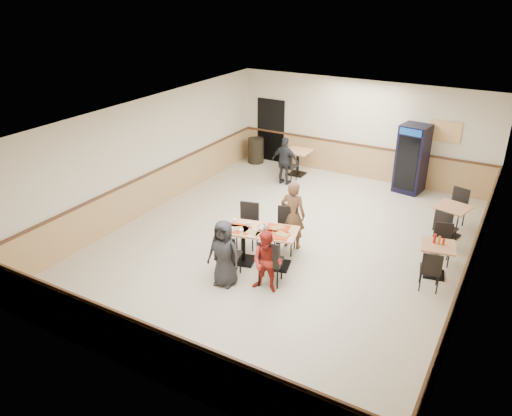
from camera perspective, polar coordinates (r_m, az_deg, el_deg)
The scene contains 20 objects.
ground at distance 11.81m, azimuth 3.53°, elevation -3.97°, with size 10.00×10.00×0.00m, color beige.
room_shell at distance 13.21m, azimuth 15.49°, elevation 1.17°, with size 10.00×10.00×10.00m.
main_table at distance 10.69m, azimuth 0.52°, elevation -3.82°, with size 1.70×1.13×0.83m.
main_chairs at distance 10.71m, azimuth 0.23°, elevation -3.90°, with size 1.78×2.10×1.06m.
diner_woman_left at distance 9.96m, azimuth -3.69°, elevation -5.19°, with size 0.69×0.45×1.41m, color black.
diner_woman_right at distance 9.76m, azimuth 1.29°, elevation -6.17°, with size 0.63×0.49×1.30m, color maroon.
diner_man_opposite at distance 11.29m, azimuth 4.22°, elevation -0.79°, with size 0.59×0.39×1.62m, color brown.
lone_diner at distance 14.92m, azimuth 3.34°, elevation 5.37°, with size 0.85×0.35×1.45m, color black.
tabletop_clutter at distance 10.50m, azimuth 0.12°, elevation -2.49°, with size 1.46×0.93×0.12m.
side_table_near at distance 10.98m, azimuth 19.95°, elevation -5.08°, with size 0.79×0.79×0.72m.
side_table_near_chair_south at distance 10.49m, azimuth 19.32°, elevation -6.58°, with size 0.42×0.42×0.91m, color black, non-canonical shape.
side_table_near_chair_north at distance 11.50m, azimuth 20.49°, elevation -3.92°, with size 0.42×0.42×0.91m, color black, non-canonical shape.
side_table_far at distance 12.72m, azimuth 21.38°, elevation -0.92°, with size 0.90×0.90×0.78m.
side_table_far_chair_south at distance 12.16m, azimuth 20.85°, elevation -2.15°, with size 0.46×0.46×0.99m, color black, non-canonical shape.
side_table_far_chair_north at distance 13.30m, azimuth 21.83°, elevation 0.01°, with size 0.46×0.46×0.99m, color black, non-canonical shape.
condiment_caddy at distance 10.88m, azimuth 20.09°, elevation -3.43°, with size 0.23×0.06×0.20m.
back_table at distance 15.75m, azimuth 4.80°, elevation 5.65°, with size 0.76×0.76×0.80m.
back_table_chair_lone at distance 15.21m, azimuth 3.76°, elevation 4.88°, with size 0.47×0.47×1.01m, color black, non-canonical shape.
pepsi_cooler at distance 14.96m, azimuth 17.39°, elevation 5.40°, with size 0.85×0.85×1.98m.
trash_bin at distance 16.82m, azimuth -0.02°, elevation 6.58°, with size 0.53×0.53×0.83m, color black.
Camera 1 is at (4.47, -9.34, 5.67)m, focal length 35.00 mm.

